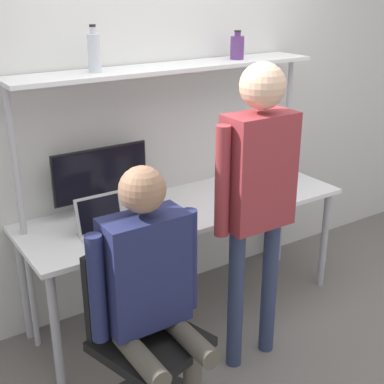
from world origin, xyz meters
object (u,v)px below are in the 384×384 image
(cell_phone, at_px, (148,228))
(office_chair, at_px, (146,370))
(person_seated, at_px, (150,283))
(laptop, at_px, (103,224))
(monitor, at_px, (101,178))
(bottle_clear, at_px, (94,52))
(bottle_purple, at_px, (237,47))
(person_standing, at_px, (258,181))

(cell_phone, bearing_deg, office_chair, -121.06)
(person_seated, bearing_deg, laptop, 83.43)
(monitor, xyz_separation_m, bottle_clear, (-0.01, -0.03, 0.75))
(office_chair, xyz_separation_m, bottle_purple, (1.21, 0.89, 1.41))
(office_chair, relative_size, person_seated, 0.69)
(laptop, xyz_separation_m, person_seated, (-0.08, -0.68, -0.01))
(cell_phone, xyz_separation_m, bottle_purple, (0.87, 0.33, 0.94))
(monitor, relative_size, cell_phone, 4.07)
(person_standing, bearing_deg, person_seated, -169.67)
(laptop, height_order, person_seated, person_seated)
(monitor, height_order, person_standing, person_standing)
(bottle_purple, relative_size, bottle_clear, 0.71)
(cell_phone, bearing_deg, laptop, 162.58)
(bottle_clear, bearing_deg, bottle_purple, 0.00)
(person_seated, xyz_separation_m, person_standing, (0.74, 0.13, 0.31))
(monitor, height_order, person_seated, person_seated)
(laptop, height_order, person_standing, person_standing)
(monitor, height_order, office_chair, monitor)
(office_chair, xyz_separation_m, bottle_clear, (0.21, 0.89, 1.45))
(laptop, height_order, bottle_clear, bottle_clear)
(person_standing, xyz_separation_m, bottle_purple, (0.46, 0.80, 0.59))
(bottle_clear, bearing_deg, cell_phone, -69.70)
(bottle_clear, bearing_deg, monitor, 78.50)
(person_standing, bearing_deg, laptop, 140.42)
(laptop, bearing_deg, cell_phone, -17.42)
(cell_phone, distance_m, bottle_clear, 1.03)
(monitor, distance_m, bottle_purple, 1.22)
(monitor, distance_m, person_standing, 0.99)
(bottle_clear, bearing_deg, office_chair, -103.42)
(monitor, xyz_separation_m, person_standing, (0.53, -0.83, 0.12))
(cell_phone, xyz_separation_m, person_seated, (-0.32, -0.60, 0.04))
(laptop, relative_size, person_standing, 0.16)
(bottle_clear, bearing_deg, person_standing, -56.12)
(person_seated, bearing_deg, bottle_purple, 38.00)
(laptop, xyz_separation_m, bottle_purple, (1.12, 0.25, 0.88))
(office_chair, distance_m, person_standing, 1.12)
(office_chair, bearing_deg, bottle_purple, 36.30)
(monitor, height_order, laptop, monitor)
(person_seated, xyz_separation_m, bottle_clear, (0.20, 0.94, 0.93))
(office_chair, height_order, person_seated, person_seated)
(office_chair, xyz_separation_m, person_seated, (0.01, -0.05, 0.52))
(person_seated, height_order, bottle_clear, bottle_clear)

